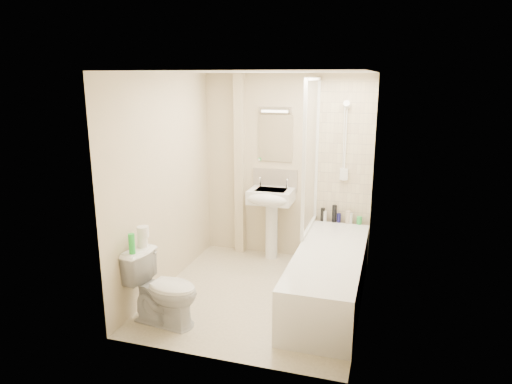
% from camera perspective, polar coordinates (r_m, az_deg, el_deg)
% --- Properties ---
extents(floor, '(2.50, 2.50, 0.00)m').
position_cam_1_polar(floor, '(5.20, 0.38, -12.69)').
color(floor, beige).
rests_on(floor, ground).
extents(wall_back, '(2.20, 0.02, 2.40)m').
position_cam_1_polar(wall_back, '(5.96, 3.80, 3.03)').
color(wall_back, beige).
rests_on(wall_back, ground).
extents(wall_left, '(0.02, 2.50, 2.40)m').
position_cam_1_polar(wall_left, '(5.19, -11.34, 1.09)').
color(wall_left, beige).
rests_on(wall_left, ground).
extents(wall_right, '(0.02, 2.50, 2.40)m').
position_cam_1_polar(wall_right, '(4.60, 13.67, -0.72)').
color(wall_right, beige).
rests_on(wall_right, ground).
extents(ceiling, '(2.20, 2.50, 0.02)m').
position_cam_1_polar(ceiling, '(4.64, 0.43, 14.79)').
color(ceiling, white).
rests_on(ceiling, wall_back).
extents(tile_back, '(0.70, 0.01, 1.75)m').
position_cam_1_polar(tile_back, '(5.79, 11.09, 4.73)').
color(tile_back, beige).
rests_on(tile_back, wall_back).
extents(tile_right, '(0.01, 2.10, 1.75)m').
position_cam_1_polar(tile_right, '(4.64, 13.75, 2.27)').
color(tile_right, beige).
rests_on(tile_right, wall_right).
extents(pipe_boxing, '(0.12, 0.12, 2.40)m').
position_cam_1_polar(pipe_boxing, '(6.07, -2.05, 3.26)').
color(pipe_boxing, beige).
rests_on(pipe_boxing, ground).
extents(splashback, '(0.60, 0.02, 0.30)m').
position_cam_1_polar(splashback, '(6.02, 2.40, 1.51)').
color(splashback, beige).
rests_on(splashback, wall_back).
extents(mirror, '(0.46, 0.01, 0.60)m').
position_cam_1_polar(mirror, '(5.92, 2.45, 6.70)').
color(mirror, white).
rests_on(mirror, wall_back).
extents(strip_light, '(0.42, 0.07, 0.07)m').
position_cam_1_polar(strip_light, '(5.86, 2.43, 10.26)').
color(strip_light, silver).
rests_on(strip_light, wall_back).
extents(bathtub, '(0.70, 2.10, 0.55)m').
position_cam_1_polar(bathtub, '(5.02, 9.08, -10.24)').
color(bathtub, white).
rests_on(bathtub, ground).
extents(shower_screen, '(0.04, 0.92, 1.80)m').
position_cam_1_polar(shower_screen, '(5.40, 6.90, 4.49)').
color(shower_screen, white).
rests_on(shower_screen, bathtub).
extents(shower_fixture, '(0.10, 0.16, 0.99)m').
position_cam_1_polar(shower_fixture, '(5.73, 11.08, 5.85)').
color(shower_fixture, white).
rests_on(shower_fixture, wall_back).
extents(pedestal_sink, '(0.56, 0.50, 1.08)m').
position_cam_1_polar(pedestal_sink, '(5.87, 1.82, -1.56)').
color(pedestal_sink, white).
rests_on(pedestal_sink, ground).
extents(bottle_black_a, '(0.05, 0.05, 0.17)m').
position_cam_1_polar(bottle_black_a, '(5.92, 8.33, -2.80)').
color(bottle_black_a, black).
rests_on(bottle_black_a, bathtub).
extents(bottle_white_a, '(0.05, 0.05, 0.13)m').
position_cam_1_polar(bottle_white_a, '(5.92, 8.59, -2.99)').
color(bottle_white_a, silver).
rests_on(bottle_white_a, bathtub).
extents(bottle_black_b, '(0.06, 0.06, 0.22)m').
position_cam_1_polar(bottle_black_b, '(5.89, 9.76, -2.68)').
color(bottle_black_b, black).
rests_on(bottle_black_b, bathtub).
extents(bottle_blue, '(0.05, 0.05, 0.12)m').
position_cam_1_polar(bottle_blue, '(5.90, 10.31, -3.20)').
color(bottle_blue, '#141250').
rests_on(bottle_blue, bathtub).
extents(bottle_cream, '(0.07, 0.07, 0.16)m').
position_cam_1_polar(bottle_cream, '(5.89, 11.42, -3.10)').
color(bottle_cream, '#C6B499').
rests_on(bottle_cream, bathtub).
extents(bottle_white_b, '(0.05, 0.05, 0.14)m').
position_cam_1_polar(bottle_white_b, '(5.89, 11.74, -3.23)').
color(bottle_white_b, silver).
rests_on(bottle_white_b, bathtub).
extents(bottle_green, '(0.06, 0.06, 0.10)m').
position_cam_1_polar(bottle_green, '(5.89, 12.78, -3.49)').
color(bottle_green, green).
rests_on(bottle_green, bathtub).
extents(toilet, '(0.59, 0.82, 0.73)m').
position_cam_1_polar(toilet, '(4.60, -11.47, -11.74)').
color(toilet, white).
rests_on(toilet, ground).
extents(toilet_roll_lower, '(0.10, 0.10, 0.10)m').
position_cam_1_polar(toilet_roll_lower, '(4.65, -14.01, -6.04)').
color(toilet_roll_lower, white).
rests_on(toilet_roll_lower, toilet).
extents(toilet_roll_upper, '(0.12, 0.12, 0.10)m').
position_cam_1_polar(toilet_roll_upper, '(4.61, -13.96, -4.85)').
color(toilet_roll_upper, white).
rests_on(toilet_roll_upper, toilet_roll_lower).
extents(green_bottle, '(0.06, 0.06, 0.20)m').
position_cam_1_polar(green_bottle, '(4.48, -15.26, -6.26)').
color(green_bottle, green).
rests_on(green_bottle, toilet).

